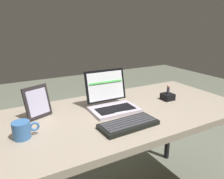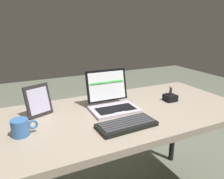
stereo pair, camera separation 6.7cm
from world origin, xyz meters
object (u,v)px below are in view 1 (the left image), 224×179
at_px(laptop_front, 112,101).
at_px(external_keyboard, 129,124).
at_px(photo_frame, 37,102).
at_px(figurine, 168,88).
at_px(figurine_stand, 168,97).
at_px(coffee_mug, 22,130).

bearing_deg(laptop_front, external_keyboard, -98.77).
xyz_separation_m(photo_frame, figurine, (0.83, -0.14, -0.01)).
distance_m(laptop_front, figurine, 0.42).
bearing_deg(figurine_stand, photo_frame, 170.67).
relative_size(photo_frame, figurine_stand, 2.36).
relative_size(external_keyboard, photo_frame, 1.74).
relative_size(laptop_front, external_keyboard, 0.92).
relative_size(photo_frame, coffee_mug, 1.47).
height_order(photo_frame, coffee_mug, photo_frame).
height_order(external_keyboard, figurine, figurine).
height_order(figurine_stand, coffee_mug, coffee_mug).
height_order(photo_frame, figurine, photo_frame).
relative_size(laptop_front, figurine, 4.25).
xyz_separation_m(figurine_stand, figurine, (0.00, 0.00, 0.06)).
distance_m(external_keyboard, coffee_mug, 0.51).
xyz_separation_m(laptop_front, figurine_stand, (0.41, -0.04, -0.03)).
bearing_deg(coffee_mug, laptop_front, 11.91).
distance_m(laptop_front, external_keyboard, 0.26).
height_order(external_keyboard, figurine_stand, figurine_stand).
relative_size(figurine_stand, coffee_mug, 0.62).
bearing_deg(figurine_stand, external_keyboard, -155.58).
bearing_deg(laptop_front, figurine, -6.08).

